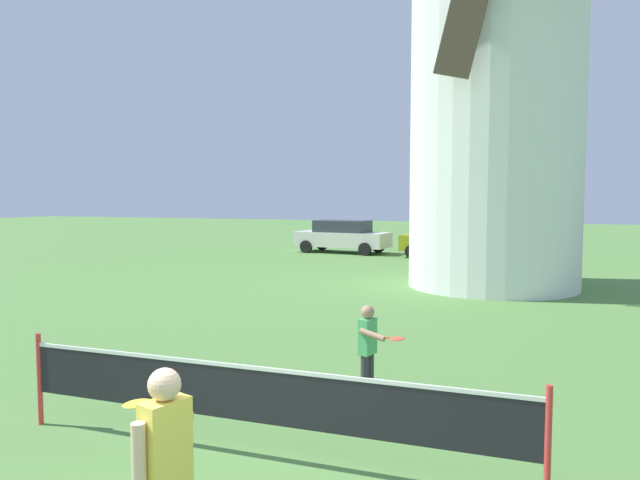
{
  "coord_description": "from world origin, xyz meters",
  "views": [
    {
      "loc": [
        2.25,
        -3.3,
        2.72
      ],
      "look_at": [
        -0.41,
        4.03,
        2.14
      ],
      "focal_mm": 33.23,
      "sensor_mm": 36.0,
      "label": 1
    }
  ],
  "objects_px": {
    "player_near": "(164,461)",
    "player_far": "(369,344)",
    "tennis_net": "(253,395)",
    "parked_car_mustard": "(445,240)",
    "windmill": "(497,55)",
    "parked_car_cream": "(342,236)"
  },
  "relations": [
    {
      "from": "tennis_net",
      "to": "parked_car_mustard",
      "type": "xyz_separation_m",
      "value": [
        -1.0,
        21.0,
        0.12
      ]
    },
    {
      "from": "windmill",
      "to": "player_near",
      "type": "distance_m",
      "value": 16.11
    },
    {
      "from": "player_far",
      "to": "parked_car_mustard",
      "type": "relative_size",
      "value": 0.32
    },
    {
      "from": "player_near",
      "to": "parked_car_mustard",
      "type": "height_order",
      "value": "parked_car_mustard"
    },
    {
      "from": "windmill",
      "to": "player_far",
      "type": "xyz_separation_m",
      "value": [
        -0.94,
        -10.62,
        -6.12
      ]
    },
    {
      "from": "parked_car_cream",
      "to": "parked_car_mustard",
      "type": "distance_m",
      "value": 5.05
    },
    {
      "from": "parked_car_mustard",
      "to": "windmill",
      "type": "bearing_deg",
      "value": -72.62
    },
    {
      "from": "player_near",
      "to": "parked_car_cream",
      "type": "height_order",
      "value": "parked_car_cream"
    },
    {
      "from": "windmill",
      "to": "parked_car_cream",
      "type": "height_order",
      "value": "windmill"
    },
    {
      "from": "player_near",
      "to": "parked_car_cream",
      "type": "bearing_deg",
      "value": 104.83
    },
    {
      "from": "player_near",
      "to": "player_far",
      "type": "distance_m",
      "value": 4.31
    },
    {
      "from": "parked_car_mustard",
      "to": "parked_car_cream",
      "type": "bearing_deg",
      "value": 172.02
    },
    {
      "from": "player_near",
      "to": "parked_car_mustard",
      "type": "xyz_separation_m",
      "value": [
        -1.26,
        22.93,
        -0.06
      ]
    },
    {
      "from": "player_far",
      "to": "tennis_net",
      "type": "bearing_deg",
      "value": -103.69
    },
    {
      "from": "player_near",
      "to": "parked_car_cream",
      "type": "xyz_separation_m",
      "value": [
        -6.26,
        23.63,
        -0.06
      ]
    },
    {
      "from": "player_near",
      "to": "player_far",
      "type": "xyz_separation_m",
      "value": [
        0.31,
        4.3,
        -0.17
      ]
    },
    {
      "from": "windmill",
      "to": "player_near",
      "type": "bearing_deg",
      "value": -94.79
    },
    {
      "from": "windmill",
      "to": "parked_car_mustard",
      "type": "bearing_deg",
      "value": 107.38
    },
    {
      "from": "tennis_net",
      "to": "parked_car_cream",
      "type": "height_order",
      "value": "parked_car_cream"
    },
    {
      "from": "parked_car_cream",
      "to": "player_near",
      "type": "bearing_deg",
      "value": -75.17
    },
    {
      "from": "windmill",
      "to": "player_far",
      "type": "height_order",
      "value": "windmill"
    },
    {
      "from": "player_near",
      "to": "player_far",
      "type": "relative_size",
      "value": 1.24
    }
  ]
}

